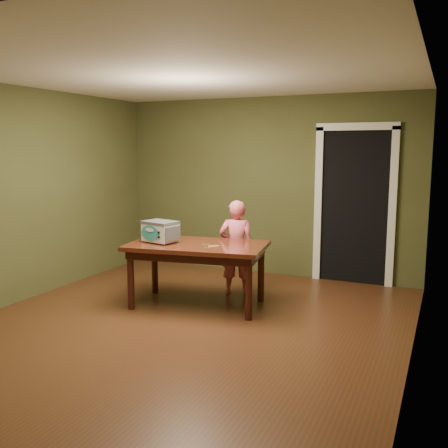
# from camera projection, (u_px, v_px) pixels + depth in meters

# --- Properties ---
(floor) EXTENTS (5.00, 5.00, 0.00)m
(floor) POSITION_uv_depth(u_px,v_px,m) (185.00, 325.00, 5.31)
(floor) COLOR #4F2716
(floor) RESTS_ON ground
(room_shell) EXTENTS (4.52, 5.02, 2.61)m
(room_shell) POSITION_uv_depth(u_px,v_px,m) (183.00, 164.00, 5.05)
(room_shell) COLOR #4A502A
(room_shell) RESTS_ON ground
(doorway) EXTENTS (1.10, 0.66, 2.25)m
(doorway) POSITION_uv_depth(u_px,v_px,m) (358.00, 205.00, 7.12)
(doorway) COLOR black
(doorway) RESTS_ON ground
(dining_table) EXTENTS (1.72, 1.14, 0.75)m
(dining_table) POSITION_uv_depth(u_px,v_px,m) (197.00, 252.00, 5.89)
(dining_table) COLOR #39190C
(dining_table) RESTS_ON floor
(toy_oven) EXTENTS (0.46, 0.36, 0.26)m
(toy_oven) POSITION_uv_depth(u_px,v_px,m) (160.00, 231.00, 5.94)
(toy_oven) COLOR #4C4F54
(toy_oven) RESTS_ON dining_table
(baking_pan) EXTENTS (0.10, 0.10, 0.02)m
(baking_pan) POSITION_uv_depth(u_px,v_px,m) (205.00, 245.00, 5.71)
(baking_pan) COLOR silver
(baking_pan) RESTS_ON dining_table
(spatula) EXTENTS (0.15, 0.14, 0.01)m
(spatula) POSITION_uv_depth(u_px,v_px,m) (212.00, 246.00, 5.70)
(spatula) COLOR #F0D668
(spatula) RESTS_ON dining_table
(child) EXTENTS (0.52, 0.42, 1.22)m
(child) POSITION_uv_depth(u_px,v_px,m) (236.00, 248.00, 6.34)
(child) COLOR #EB6076
(child) RESTS_ON floor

